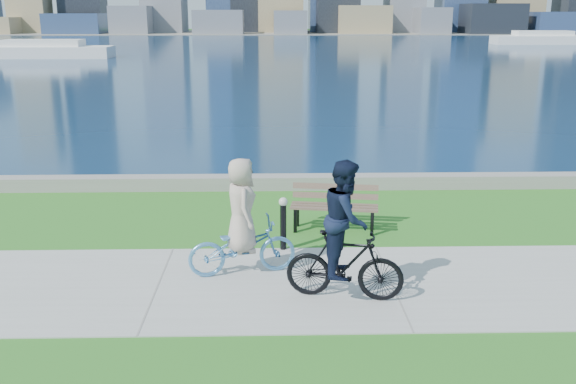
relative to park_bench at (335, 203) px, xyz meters
name	(u,v)px	position (x,y,z in m)	size (l,w,h in m)	color
ground	(392,285)	(0.72, -2.91, -0.58)	(320.00, 320.00, 0.00)	#24681B
concrete_path	(392,284)	(0.72, -2.91, -0.57)	(80.00, 3.50, 0.02)	#A4A49F
seawall	(350,182)	(0.72, 3.29, -0.41)	(90.00, 0.50, 0.35)	gray
bay_water	(288,48)	(0.72, 69.09, -0.58)	(320.00, 131.00, 0.01)	#0B2748
far_shore	(281,32)	(0.72, 127.09, -0.52)	(320.00, 30.00, 0.12)	gray
ferry_near	(44,50)	(-23.76, 52.25, 0.16)	(13.11, 3.75, 1.78)	white
ferry_far	(542,39)	(36.24, 77.35, 0.18)	(13.55, 3.87, 1.84)	white
park_bench	(335,203)	(0.00, 0.00, 0.00)	(1.91, 0.90, 0.95)	black
bollard_lamp	(283,220)	(-1.11, -1.21, 0.03)	(0.17, 0.17, 1.07)	black
cyclist_woman	(242,232)	(-1.86, -2.40, 0.22)	(1.05, 2.01, 2.10)	#5394C9
cyclist_man	(345,242)	(-0.17, -3.46, 0.40)	(0.93, 1.97, 2.30)	black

